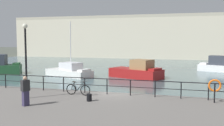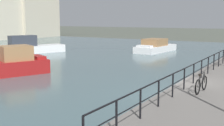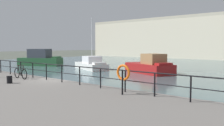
{
  "view_description": "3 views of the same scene",
  "coord_description": "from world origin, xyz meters",
  "px_view_note": "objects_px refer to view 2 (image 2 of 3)",
  "views": [
    {
      "loc": [
        5.4,
        -18.19,
        4.56
      ],
      "look_at": [
        -1.08,
        3.62,
        2.59
      ],
      "focal_mm": 43.51,
      "sensor_mm": 36.0,
      "label": 1
    },
    {
      "loc": [
        -15.47,
        -4.93,
        4.25
      ],
      "look_at": [
        -1.81,
        3.34,
        1.83
      ],
      "focal_mm": 46.67,
      "sensor_mm": 36.0,
      "label": 2
    },
    {
      "loc": [
        13.45,
        -9.99,
        3.06
      ],
      "look_at": [
        0.35,
        5.37,
        1.64
      ],
      "focal_mm": 38.72,
      "sensor_mm": 36.0,
      "label": 3
    }
  ],
  "objects_px": {
    "moored_white_yacht": "(7,65)",
    "parked_bicycle": "(201,84)",
    "moored_blue_motorboat": "(29,47)",
    "moored_harbor_tender": "(155,47)"
  },
  "relations": [
    {
      "from": "moored_harbor_tender",
      "to": "parked_bicycle",
      "type": "xyz_separation_m",
      "value": [
        -21.74,
        -11.43,
        0.55
      ]
    },
    {
      "from": "moored_white_yacht",
      "to": "parked_bicycle",
      "type": "relative_size",
      "value": 3.86
    },
    {
      "from": "moored_blue_motorboat",
      "to": "parked_bicycle",
      "type": "xyz_separation_m",
      "value": [
        -11.97,
        -24.25,
        0.43
      ]
    },
    {
      "from": "moored_blue_motorboat",
      "to": "moored_harbor_tender",
      "type": "bearing_deg",
      "value": 148.55
    },
    {
      "from": "moored_white_yacht",
      "to": "moored_harbor_tender",
      "type": "bearing_deg",
      "value": 13.48
    },
    {
      "from": "moored_harbor_tender",
      "to": "parked_bicycle",
      "type": "height_order",
      "value": "parked_bicycle"
    },
    {
      "from": "moored_harbor_tender",
      "to": "moored_blue_motorboat",
      "type": "relative_size",
      "value": 0.85
    },
    {
      "from": "moored_harbor_tender",
      "to": "moored_white_yacht",
      "type": "bearing_deg",
      "value": -4.83
    },
    {
      "from": "moored_harbor_tender",
      "to": "moored_blue_motorboat",
      "type": "bearing_deg",
      "value": -47.96
    },
    {
      "from": "parked_bicycle",
      "to": "moored_harbor_tender",
      "type": "bearing_deg",
      "value": 30.17
    }
  ]
}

